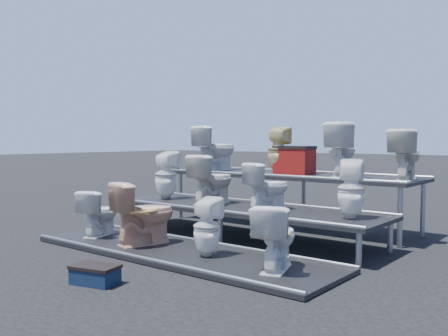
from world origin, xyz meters
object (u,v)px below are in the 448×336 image
Objects in this scene: toilet_6 at (268,186)px; toilet_10 at (341,150)px; toilet_1 at (144,213)px; toilet_5 at (212,179)px; toilet_2 at (207,227)px; toilet_7 at (351,189)px; toilet_3 at (276,237)px; toilet_0 at (100,213)px; toilet_4 at (166,175)px; toilet_8 at (215,148)px; toilet_9 at (278,150)px; toilet_11 at (405,155)px; step_stool at (95,276)px; red_crate at (295,161)px.

toilet_10 is (0.45, 1.30, 0.48)m from toilet_6.
toilet_5 is at bearing -77.29° from toilet_1.
toilet_2 is 0.95× the size of toilet_7.
toilet_3 is 1.07× the size of toilet_6.
toilet_2 reaches higher than toilet_0.
toilet_0 is at bearing 0.01° from toilet_7.
toilet_0 is 1.38m from toilet_4.
toilet_5 reaches higher than toilet_6.
toilet_8 is at bearing -94.28° from toilet_4.
toilet_6 is 0.83× the size of toilet_9.
toilet_10 is at bearing -165.54° from toilet_8.
toilet_6 is (1.00, 0.00, -0.05)m from toilet_5.
toilet_9 reaches higher than toilet_6.
toilet_9 is at bearing -8.64° from toilet_11.
toilet_3 is (2.96, 0.00, 0.02)m from toilet_0.
toilet_5 is 1.00m from toilet_6.
toilet_9 reaches higher than toilet_11.
toilet_9 is 1.78× the size of step_stool.
toilet_9 is (-0.66, 1.30, 0.47)m from toilet_6.
toilet_5 reaches higher than toilet_2.
toilet_7 is at bearing 100.03° from toilet_10.
toilet_10 is at bearing -90.50° from toilet_6.
toilet_8 is 4.52m from step_stool.
toilet_1 is at bearing 39.50° from toilet_10.
red_crate is (-1.62, 1.40, 0.24)m from toilet_7.
toilet_5 is 0.94× the size of toilet_9.
toilet_9 is 0.96× the size of toilet_10.
toilet_7 reaches higher than toilet_1.
toilet_5 is 1.14× the size of toilet_6.
toilet_3 is at bearing 150.46° from toilet_5.
red_crate is 4.20m from step_stool.
toilet_6 is 1.47× the size of step_stool.
toilet_6 is at bearing -95.46° from toilet_2.
toilet_3 is at bearing -164.42° from toilet_1.
red_crate is (-0.42, 2.70, 0.66)m from toilet_2.
toilet_1 is 1.86× the size of step_stool.
toilet_4 reaches higher than toilet_2.
toilet_0 is at bearing 51.84° from toilet_6.
toilet_8 reaches higher than toilet_5.
toilet_8 is (-2.98, 2.60, 0.85)m from toilet_3.
toilet_9 is at bearing -165.54° from toilet_8.
toilet_7 reaches higher than step_stool.
toilet_3 is 2.39m from toilet_5.
toilet_5 is 1.70m from toilet_8.
toilet_11 is at bearing -147.77° from toilet_5.
toilet_1 is 1.08m from toilet_2.
toilet_10 is 1.85× the size of step_stool.
toilet_5 is 2.00m from toilet_10.
toilet_1 is at bearing 124.53° from toilet_8.
step_stool is at bearing 39.33° from toilet_7.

